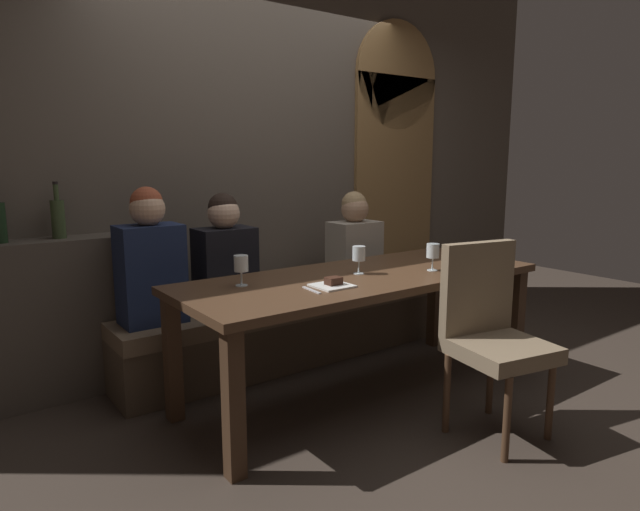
% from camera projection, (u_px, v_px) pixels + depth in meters
% --- Properties ---
extents(ground, '(9.00, 9.00, 0.00)m').
position_uv_depth(ground, '(360.00, 393.00, 3.33)').
color(ground, '#382D26').
extents(back_wall_tiled, '(6.00, 0.12, 3.00)m').
position_uv_depth(back_wall_tiled, '(255.00, 145.00, 4.04)').
color(back_wall_tiled, brown).
rests_on(back_wall_tiled, ground).
extents(arched_door, '(0.90, 0.05, 2.55)m').
position_uv_depth(arched_door, '(395.00, 163.00, 4.79)').
color(arched_door, olive).
rests_on(arched_door, ground).
extents(back_counter, '(1.10, 0.28, 0.95)m').
position_uv_depth(back_counter, '(40.00, 322.00, 3.17)').
color(back_counter, '#494138').
rests_on(back_counter, ground).
extents(dining_table, '(2.20, 0.84, 0.74)m').
position_uv_depth(dining_table, '(362.00, 289.00, 3.22)').
color(dining_table, '#412B1C').
rests_on(dining_table, ground).
extents(banquette_bench, '(2.50, 0.44, 0.45)m').
position_uv_depth(banquette_bench, '(296.00, 329.00, 3.85)').
color(banquette_bench, '#4A3C2E').
rests_on(banquette_bench, ground).
extents(chair_near_side, '(0.52, 0.52, 0.98)m').
position_uv_depth(chair_near_side, '(491.00, 326.00, 2.80)').
color(chair_near_side, '#4C3321').
rests_on(chair_near_side, ground).
extents(diner_redhead, '(0.36, 0.24, 0.80)m').
position_uv_depth(diner_redhead, '(150.00, 260.00, 3.18)').
color(diner_redhead, '#192342').
rests_on(diner_redhead, banquette_bench).
extents(diner_bearded, '(0.36, 0.24, 0.75)m').
position_uv_depth(diner_bearded, '(225.00, 255.00, 3.46)').
color(diner_bearded, black).
rests_on(diner_bearded, banquette_bench).
extents(diner_far_end, '(0.36, 0.24, 0.72)m').
position_uv_depth(diner_far_end, '(354.00, 244.00, 4.02)').
color(diner_far_end, '#9E9384').
rests_on(diner_far_end, banquette_bench).
extents(wine_bottle_pale_label, '(0.08, 0.08, 0.33)m').
position_uv_depth(wine_bottle_pale_label, '(58.00, 218.00, 3.16)').
color(wine_bottle_pale_label, '#384728').
rests_on(wine_bottle_pale_label, back_counter).
extents(wine_glass_center_back, '(0.08, 0.08, 0.16)m').
position_uv_depth(wine_glass_center_back, '(241.00, 264.00, 2.89)').
color(wine_glass_center_back, silver).
rests_on(wine_glass_center_back, dining_table).
extents(wine_glass_far_right, '(0.08, 0.08, 0.16)m').
position_uv_depth(wine_glass_far_right, '(433.00, 252.00, 3.28)').
color(wine_glass_far_right, silver).
rests_on(wine_glass_far_right, dining_table).
extents(wine_glass_near_right, '(0.08, 0.08, 0.16)m').
position_uv_depth(wine_glass_near_right, '(359.00, 254.00, 3.19)').
color(wine_glass_near_right, silver).
rests_on(wine_glass_near_right, dining_table).
extents(dessert_plate, '(0.19, 0.19, 0.05)m').
position_uv_depth(dessert_plate, '(333.00, 284.00, 2.89)').
color(dessert_plate, white).
rests_on(dessert_plate, dining_table).
extents(fork_on_table, '(0.03, 0.17, 0.01)m').
position_uv_depth(fork_on_table, '(312.00, 290.00, 2.80)').
color(fork_on_table, silver).
rests_on(fork_on_table, dining_table).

